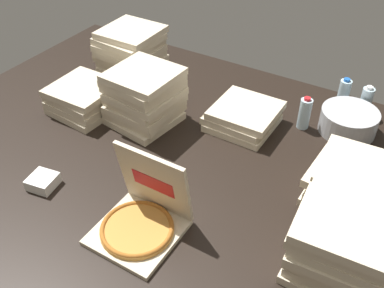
% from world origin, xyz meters
% --- Properties ---
extents(ground_plane, '(3.20, 2.40, 0.02)m').
position_xyz_m(ground_plane, '(0.00, 0.00, -0.01)').
color(ground_plane, black).
extents(open_pizza_box, '(0.35, 0.36, 0.37)m').
position_xyz_m(open_pizza_box, '(0.05, -0.38, 0.07)').
color(open_pizza_box, beige).
rests_on(open_pizza_box, ground_plane).
extents(pizza_stack_right_near, '(0.40, 0.41, 0.33)m').
position_xyz_m(pizza_stack_right_near, '(-0.42, 0.30, 0.17)').
color(pizza_stack_right_near, beige).
rests_on(pizza_stack_right_near, ground_plane).
extents(pizza_stack_left_far, '(0.39, 0.39, 0.29)m').
position_xyz_m(pizza_stack_left_far, '(0.83, -0.14, 0.15)').
color(pizza_stack_left_far, beige).
rests_on(pizza_stack_left_far, ground_plane).
extents(pizza_stack_right_mid, '(0.39, 0.38, 0.21)m').
position_xyz_m(pizza_stack_right_mid, '(0.77, 0.28, 0.10)').
color(pizza_stack_right_mid, beige).
rests_on(pizza_stack_right_mid, ground_plane).
extents(pizza_stack_left_mid, '(0.39, 0.39, 0.33)m').
position_xyz_m(pizza_stack_left_mid, '(-0.81, 0.69, 0.17)').
color(pizza_stack_left_mid, beige).
rests_on(pizza_stack_left_mid, ground_plane).
extents(pizza_stack_left_near, '(0.38, 0.36, 0.12)m').
position_xyz_m(pizza_stack_left_near, '(0.08, 0.55, 0.06)').
color(pizza_stack_left_near, beige).
rests_on(pizza_stack_left_near, ground_plane).
extents(pizza_stack_center_near, '(0.38, 0.39, 0.17)m').
position_xyz_m(pizza_stack_center_near, '(-0.80, 0.21, 0.08)').
color(pizza_stack_center_near, beige).
rests_on(pizza_stack_center_near, ground_plane).
extents(ice_bucket, '(0.32, 0.32, 0.13)m').
position_xyz_m(ice_bucket, '(0.61, 0.81, 0.07)').
color(ice_bucket, '#B7BABF').
rests_on(ice_bucket, ground_plane).
extents(water_bottle_0, '(0.07, 0.07, 0.20)m').
position_xyz_m(water_bottle_0, '(0.51, 1.04, 0.09)').
color(water_bottle_0, silver).
rests_on(water_bottle_0, ground_plane).
extents(water_bottle_2, '(0.07, 0.07, 0.20)m').
position_xyz_m(water_bottle_2, '(0.65, 1.02, 0.09)').
color(water_bottle_2, silver).
rests_on(water_bottle_2, ground_plane).
extents(water_bottle_3, '(0.07, 0.07, 0.20)m').
position_xyz_m(water_bottle_3, '(0.38, 0.72, 0.09)').
color(water_bottle_3, silver).
rests_on(water_bottle_3, ground_plane).
extents(napkin_pile, '(0.15, 0.15, 0.06)m').
position_xyz_m(napkin_pile, '(-0.53, -0.41, 0.03)').
color(napkin_pile, white).
rests_on(napkin_pile, ground_plane).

